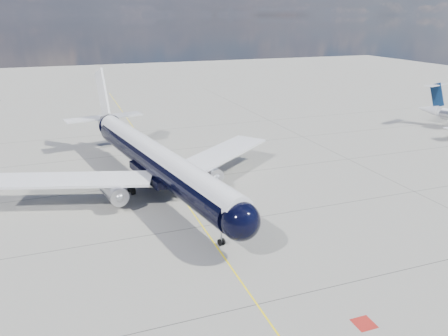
{
  "coord_description": "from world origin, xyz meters",
  "views": [
    {
      "loc": [
        -12.94,
        -32.4,
        22.52
      ],
      "look_at": [
        5.22,
        17.17,
        4.0
      ],
      "focal_mm": 35.0,
      "sensor_mm": 36.0,
      "label": 1
    }
  ],
  "objects": [
    {
      "name": "red_marking",
      "position": [
        6.8,
        -10.0,
        0.0
      ],
      "size": [
        1.6,
        1.6,
        0.01
      ],
      "primitive_type": "cube",
      "color": "maroon",
      "rests_on": "ground"
    },
    {
      "name": "taxiway_centerline",
      "position": [
        0.0,
        25.0,
        0.0
      ],
      "size": [
        0.16,
        160.0,
        0.01
      ],
      "primitive_type": "cube",
      "color": "yellow",
      "rests_on": "ground"
    },
    {
      "name": "ground",
      "position": [
        0.0,
        30.0,
        0.0
      ],
      "size": [
        320.0,
        320.0,
        0.0
      ],
      "primitive_type": "plane",
      "color": "gray",
      "rests_on": "ground"
    },
    {
      "name": "main_airliner",
      "position": [
        -2.78,
        23.07,
        4.45
      ],
      "size": [
        40.12,
        49.4,
        14.35
      ],
      "rotation": [
        0.0,
        0.0,
        0.19
      ],
      "color": "black",
      "rests_on": "ground"
    }
  ]
}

